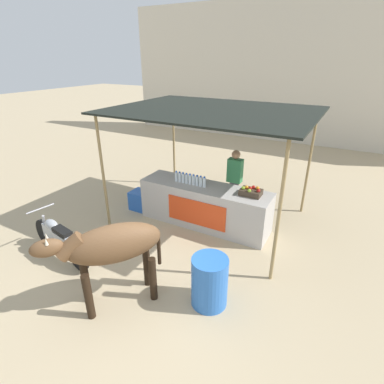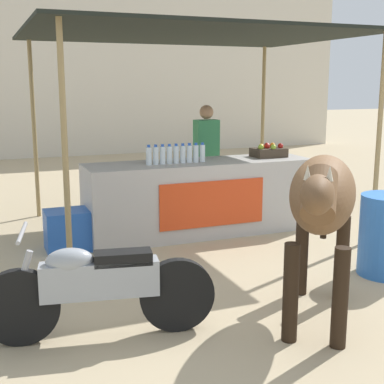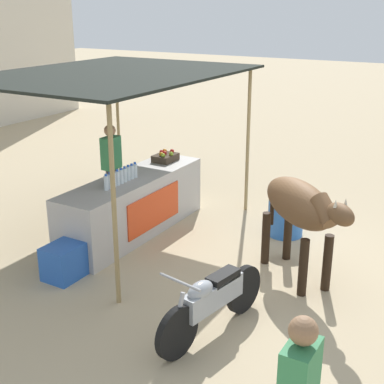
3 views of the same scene
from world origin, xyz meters
The scene contains 11 objects.
ground_plane centered at (0.00, 0.00, 0.00)m, with size 60.00×60.00×0.00m, color tan.
building_wall_far centered at (0.00, 10.81, 2.90)m, with size 16.00×0.50×5.81m, color beige.
stall_counter centered at (0.00, 2.20, 0.48)m, with size 3.00×0.82×0.96m.
stall_awning centered at (0.00, 2.50, 2.49)m, with size 4.20×3.20×2.59m.
water_bottle_row centered at (-0.35, 2.15, 1.07)m, with size 0.79×0.07×0.25m.
fruit_crate centered at (1.04, 2.25, 1.03)m, with size 0.44×0.32×0.18m.
vendor_behind_counter centered at (0.41, 2.95, 0.85)m, with size 0.34×0.22×1.65m.
cooler_box centered at (-1.71, 2.10, 0.24)m, with size 0.60×0.44×0.48m, color blue.
water_barrel centered at (1.18, 0.02, 0.42)m, with size 0.57×0.57×0.84m, color blue.
cow centered at (-0.13, -0.65, 1.03)m, with size 1.41×1.66×1.44m.
motorcycle_parked centered at (-1.89, -0.27, 0.43)m, with size 1.79×0.57×0.90m.
Camera 1 is at (2.69, -3.30, 3.61)m, focal length 28.00 mm.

